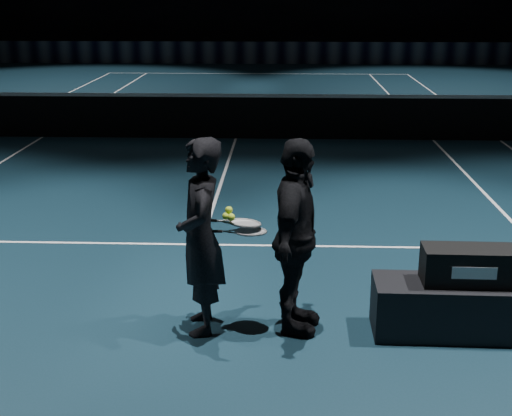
{
  "coord_description": "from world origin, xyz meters",
  "views": [
    {
      "loc": [
        1.01,
        -14.61,
        3.03
      ],
      "look_at": [
        0.77,
        -8.63,
        1.17
      ],
      "focal_mm": 50.0,
      "sensor_mm": 36.0,
      "label": 1
    }
  ],
  "objects_px": {
    "racket_lower": "(251,232)",
    "racket_upper": "(245,223)",
    "player_a": "(200,237)",
    "player_b": "(296,238)",
    "tennis_balls": "(229,215)",
    "player_bench": "(465,308)",
    "racket_bag": "(469,266)"
  },
  "relations": [
    {
      "from": "player_bench",
      "to": "racket_lower",
      "type": "bearing_deg",
      "value": -179.25
    },
    {
      "from": "player_bench",
      "to": "racket_bag",
      "type": "height_order",
      "value": "racket_bag"
    },
    {
      "from": "player_bench",
      "to": "racket_upper",
      "type": "xyz_separation_m",
      "value": [
        -2.0,
        0.05,
        0.77
      ]
    },
    {
      "from": "player_bench",
      "to": "tennis_balls",
      "type": "height_order",
      "value": "tennis_balls"
    },
    {
      "from": "player_bench",
      "to": "player_a",
      "type": "bearing_deg",
      "value": -178.98
    },
    {
      "from": "player_bench",
      "to": "player_a",
      "type": "xyz_separation_m",
      "value": [
        -2.4,
        0.0,
        0.65
      ]
    },
    {
      "from": "racket_bag",
      "to": "player_bench",
      "type": "bearing_deg",
      "value": 0.0
    },
    {
      "from": "racket_bag",
      "to": "player_a",
      "type": "xyz_separation_m",
      "value": [
        -2.4,
        0.0,
        0.24
      ]
    },
    {
      "from": "racket_lower",
      "to": "racket_upper",
      "type": "xyz_separation_m",
      "value": [
        -0.05,
        0.04,
        0.07
      ]
    },
    {
      "from": "player_a",
      "to": "player_b",
      "type": "height_order",
      "value": "same"
    },
    {
      "from": "racket_upper",
      "to": "player_b",
      "type": "bearing_deg",
      "value": -9.08
    },
    {
      "from": "player_bench",
      "to": "tennis_balls",
      "type": "relative_size",
      "value": 13.84
    },
    {
      "from": "player_b",
      "to": "tennis_balls",
      "type": "xyz_separation_m",
      "value": [
        -0.59,
        -0.01,
        0.21
      ]
    },
    {
      "from": "player_bench",
      "to": "racket_upper",
      "type": "distance_m",
      "value": 2.14
    },
    {
      "from": "racket_lower",
      "to": "tennis_balls",
      "type": "xyz_separation_m",
      "value": [
        -0.2,
        0.0,
        0.16
      ]
    },
    {
      "from": "player_bench",
      "to": "player_a",
      "type": "height_order",
      "value": "player_a"
    },
    {
      "from": "racket_bag",
      "to": "tennis_balls",
      "type": "height_order",
      "value": "tennis_balls"
    },
    {
      "from": "player_a",
      "to": "racket_upper",
      "type": "bearing_deg",
      "value": 87.67
    },
    {
      "from": "player_bench",
      "to": "racket_lower",
      "type": "xyz_separation_m",
      "value": [
        -1.95,
        0.01,
        0.7
      ]
    },
    {
      "from": "player_bench",
      "to": "player_b",
      "type": "bearing_deg",
      "value": -179.61
    },
    {
      "from": "player_a",
      "to": "player_b",
      "type": "distance_m",
      "value": 0.85
    },
    {
      "from": "player_bench",
      "to": "racket_bag",
      "type": "xyz_separation_m",
      "value": [
        0.0,
        0.0,
        0.42
      ]
    },
    {
      "from": "player_bench",
      "to": "player_b",
      "type": "distance_m",
      "value": 1.68
    },
    {
      "from": "racket_bag",
      "to": "tennis_balls",
      "type": "xyz_separation_m",
      "value": [
        -2.14,
        0.01,
        0.45
      ]
    },
    {
      "from": "racket_lower",
      "to": "racket_upper",
      "type": "height_order",
      "value": "racket_upper"
    },
    {
      "from": "tennis_balls",
      "to": "racket_lower",
      "type": "bearing_deg",
      "value": -0.34
    },
    {
      "from": "player_a",
      "to": "tennis_balls",
      "type": "bearing_deg",
      "value": 83.08
    },
    {
      "from": "player_a",
      "to": "racket_lower",
      "type": "distance_m",
      "value": 0.45
    },
    {
      "from": "player_a",
      "to": "racket_upper",
      "type": "relative_size",
      "value": 2.65
    },
    {
      "from": "player_b",
      "to": "racket_upper",
      "type": "bearing_deg",
      "value": 96.92
    },
    {
      "from": "racket_upper",
      "to": "player_bench",
      "type": "bearing_deg",
      "value": -6.53
    },
    {
      "from": "player_b",
      "to": "tennis_balls",
      "type": "relative_size",
      "value": 15.0
    }
  ]
}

